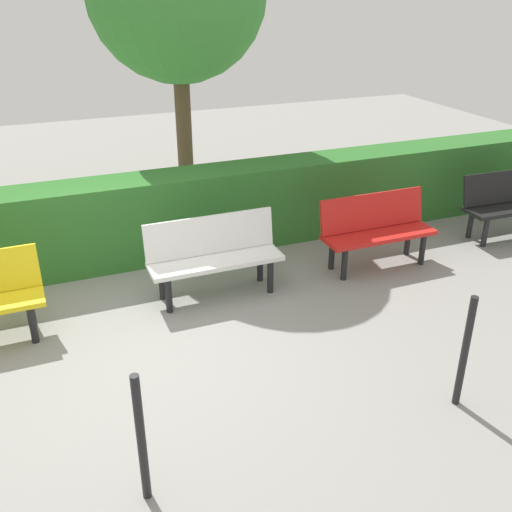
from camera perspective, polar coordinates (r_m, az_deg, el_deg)
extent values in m
plane|color=gray|center=(5.73, -12.48, -8.50)|extent=(20.38, 20.38, 0.00)
cube|color=black|center=(8.52, 23.80, 6.34)|extent=(1.51, 0.21, 0.42)
cylinder|color=black|center=(8.05, 21.60, 2.17)|extent=(0.07, 0.07, 0.39)
cylinder|color=black|center=(8.26, 20.30, 2.97)|extent=(0.07, 0.07, 0.39)
cube|color=red|center=(7.01, 12.00, 2.05)|extent=(1.38, 0.42, 0.05)
cube|color=red|center=(7.07, 11.34, 4.37)|extent=(1.38, 0.13, 0.42)
cylinder|color=black|center=(7.29, 16.03, 0.62)|extent=(0.07, 0.07, 0.39)
cylinder|color=black|center=(7.51, 14.68, 1.52)|extent=(0.07, 0.07, 0.39)
cylinder|color=black|center=(6.72, 8.67, -0.81)|extent=(0.07, 0.07, 0.39)
cylinder|color=black|center=(6.96, 7.45, 0.21)|extent=(0.07, 0.07, 0.39)
cube|color=white|center=(6.23, -3.94, -0.53)|extent=(1.44, 0.42, 0.05)
cube|color=white|center=(6.30, -4.55, 2.10)|extent=(1.44, 0.10, 0.42)
cylinder|color=black|center=(6.38, 1.42, -2.02)|extent=(0.07, 0.07, 0.39)
cylinder|color=black|center=(6.63, 0.40, -0.90)|extent=(0.07, 0.07, 0.39)
cylinder|color=black|center=(6.08, -8.57, -3.85)|extent=(0.07, 0.07, 0.39)
cylinder|color=black|center=(6.33, -9.23, -2.60)|extent=(0.07, 0.07, 0.39)
cylinder|color=black|center=(5.92, -21.08, -6.30)|extent=(0.07, 0.07, 0.39)
cylinder|color=black|center=(6.18, -21.25, -4.92)|extent=(0.07, 0.07, 0.39)
cube|color=#2D6B28|center=(7.25, -7.77, 4.05)|extent=(16.38, 0.61, 1.04)
cylinder|color=brown|center=(8.59, -7.07, 11.98)|extent=(0.22, 0.22, 2.31)
cylinder|color=black|center=(4.91, 19.81, -8.88)|extent=(0.06, 0.06, 1.00)
cylinder|color=black|center=(3.95, -11.21, -17.23)|extent=(0.06, 0.06, 1.00)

